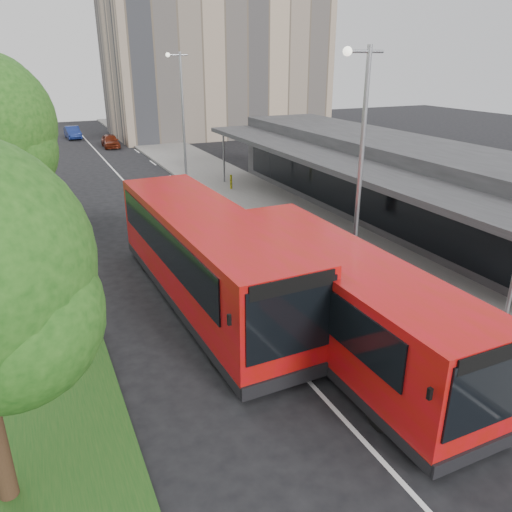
{
  "coord_description": "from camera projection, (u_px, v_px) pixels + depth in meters",
  "views": [
    {
      "loc": [
        -5.71,
        -11.38,
        7.76
      ],
      "look_at": [
        0.84,
        2.93,
        1.5
      ],
      "focal_mm": 35.0,
      "sensor_mm": 36.0,
      "label": 1
    }
  ],
  "objects": [
    {
      "name": "bollard",
      "position": [
        231.0,
        182.0,
        31.05
      ],
      "size": [
        0.17,
        0.17,
        0.88
      ],
      "primitive_type": "cylinder",
      "rotation": [
        0.0,
        0.0,
        0.26
      ],
      "color": "#FFFA0D",
      "rests_on": "pavement"
    },
    {
      "name": "lane_centre_line",
      "position": [
        151.0,
        210.0,
        27.37
      ],
      "size": [
        0.12,
        70.0,
        0.01
      ],
      "primitive_type": "cube",
      "color": "silver",
      "rests_on": "ground"
    },
    {
      "name": "litter_bin",
      "position": [
        285.0,
        216.0,
        24.2
      ],
      "size": [
        0.56,
        0.56,
        0.98
      ],
      "primitive_type": "cylinder",
      "rotation": [
        0.0,
        0.0,
        0.03
      ],
      "color": "#3D2419",
      "rests_on": "pavement"
    },
    {
      "name": "kerb_dashes",
      "position": [
        187.0,
        188.0,
        32.02
      ],
      "size": [
        0.12,
        56.0,
        0.01
      ],
      "color": "silver",
      "rests_on": "ground"
    },
    {
      "name": "bus_main",
      "position": [
        340.0,
        301.0,
        13.85
      ],
      "size": [
        2.76,
        10.17,
        2.87
      ],
      "rotation": [
        0.0,
        0.0,
        0.01
      ],
      "color": "#B60915",
      "rests_on": "ground"
    },
    {
      "name": "car_near",
      "position": [
        110.0,
        141.0,
        46.3
      ],
      "size": [
        1.51,
        3.56,
        1.2
      ],
      "primitive_type": "imported",
      "rotation": [
        0.0,
        0.0,
        -0.03
      ],
      "color": "#5F1D0D",
      "rests_on": "ground"
    },
    {
      "name": "ground",
      "position": [
        271.0,
        341.0,
        14.7
      ],
      "size": [
        120.0,
        120.0,
        0.0
      ],
      "primitive_type": "plane",
      "color": "black",
      "rests_on": "ground"
    },
    {
      "name": "lamp_post_far",
      "position": [
        181.0,
        107.0,
        33.13
      ],
      "size": [
        1.44,
        0.28,
        8.0
      ],
      "color": "gray",
      "rests_on": "pavement"
    },
    {
      "name": "bus_second",
      "position": [
        206.0,
        258.0,
        16.44
      ],
      "size": [
        3.26,
        11.39,
        3.2
      ],
      "rotation": [
        0.0,
        0.0,
        0.03
      ],
      "color": "#B60915",
      "rests_on": "ground"
    },
    {
      "name": "grass_verge",
      "position": [
        10.0,
        201.0,
        28.87
      ],
      "size": [
        5.0,
        80.0,
        0.1
      ],
      "primitive_type": "cube",
      "color": "#184215",
      "rests_on": "ground"
    },
    {
      "name": "station_building",
      "position": [
        396.0,
        181.0,
        24.9
      ],
      "size": [
        7.7,
        26.0,
        4.0
      ],
      "color": "#2A2A2D",
      "rests_on": "ground"
    },
    {
      "name": "car_far",
      "position": [
        73.0,
        132.0,
        51.37
      ],
      "size": [
        1.48,
        3.8,
        1.23
      ],
      "primitive_type": "imported",
      "rotation": [
        0.0,
        0.0,
        0.05
      ],
      "color": "navy",
      "rests_on": "ground"
    },
    {
      "name": "lamp_post_near",
      "position": [
        359.0,
        159.0,
        16.23
      ],
      "size": [
        1.44,
        0.28,
        8.0
      ],
      "color": "gray",
      "rests_on": "pavement"
    },
    {
      "name": "pavement",
      "position": [
        220.0,
        180.0,
        33.89
      ],
      "size": [
        5.0,
        80.0,
        0.15
      ],
      "primitive_type": "cube",
      "color": "slate",
      "rests_on": "ground"
    },
    {
      "name": "office_block",
      "position": [
        215.0,
        45.0,
        52.27
      ],
      "size": [
        22.0,
        12.0,
        18.0
      ],
      "primitive_type": "cube",
      "color": "tan",
      "rests_on": "ground"
    }
  ]
}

